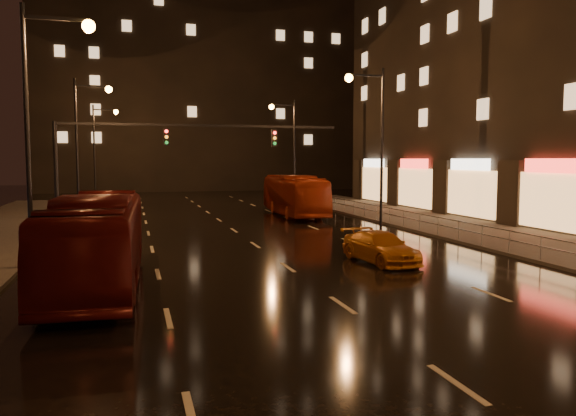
{
  "coord_description": "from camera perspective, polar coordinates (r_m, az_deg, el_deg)",
  "views": [
    {
      "loc": [
        -5.86,
        -11.06,
        4.25
      ],
      "look_at": [
        -0.45,
        8.33,
        2.5
      ],
      "focal_mm": 35.0,
      "sensor_mm": 36.0,
      "label": 1
    }
  ],
  "objects": [
    {
      "name": "building_distant",
      "position": [
        84.77,
        -8.99,
        14.23
      ],
      "size": [
        44.0,
        16.0,
        36.0
      ],
      "primitive_type": "cube",
      "color": "black",
      "rests_on": "ground"
    },
    {
      "name": "taxi_far",
      "position": [
        23.54,
        9.4,
        -3.95
      ],
      "size": [
        2.26,
        4.52,
        1.26
      ],
      "primitive_type": "imported",
      "rotation": [
        0.0,
        0.0,
        0.12
      ],
      "color": "#C66C12",
      "rests_on": "ground"
    },
    {
      "name": "railing_right",
      "position": [
        33.37,
        13.26,
        -0.94
      ],
      "size": [
        0.05,
        56.0,
        1.0
      ],
      "color": "#99999E",
      "rests_on": "sidewalk_right"
    },
    {
      "name": "ground",
      "position": [
        31.9,
        -4.87,
        -2.71
      ],
      "size": [
        140.0,
        140.0,
        0.0
      ],
      "primitive_type": "plane",
      "color": "black",
      "rests_on": "ground"
    },
    {
      "name": "traffic_signal",
      "position": [
        31.08,
        -14.19,
        5.71
      ],
      "size": [
        15.31,
        0.32,
        6.2
      ],
      "color": "black",
      "rests_on": "ground"
    },
    {
      "name": "bus_curb",
      "position": [
        42.54,
        0.62,
        1.3
      ],
      "size": [
        3.0,
        11.12,
        3.07
      ],
      "primitive_type": "imported",
      "rotation": [
        0.0,
        0.0,
        -0.04
      ],
      "color": "#99290F",
      "rests_on": "ground"
    },
    {
      "name": "bus_red",
      "position": [
        19.85,
        -18.77,
        -3.15
      ],
      "size": [
        3.02,
        11.14,
        3.08
      ],
      "primitive_type": "imported",
      "rotation": [
        0.0,
        0.0,
        -0.04
      ],
      "color": "#510D0B",
      "rests_on": "ground"
    },
    {
      "name": "taxi_near",
      "position": [
        23.8,
        9.1,
        -3.87
      ],
      "size": [
        1.84,
        3.77,
        1.24
      ],
      "primitive_type": "imported",
      "rotation": [
        0.0,
        0.0,
        0.1
      ],
      "color": "orange",
      "rests_on": "ground"
    },
    {
      "name": "sidewalk_right",
      "position": [
        32.73,
        20.85,
        -2.69
      ],
      "size": [
        7.0,
        70.0,
        0.15
      ],
      "primitive_type": "cube",
      "color": "#38332D",
      "rests_on": "ground"
    }
  ]
}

